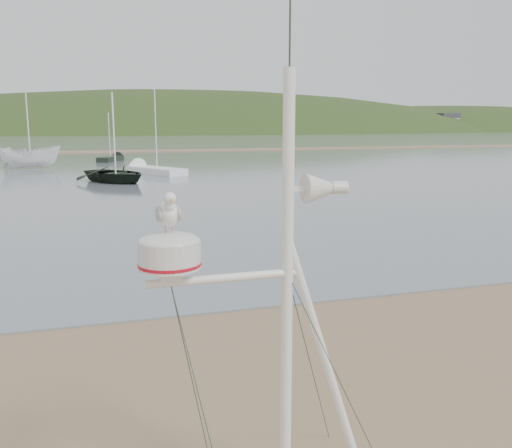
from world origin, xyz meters
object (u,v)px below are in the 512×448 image
object	(u,v)px
boat_dark	(114,142)
sailboat_white_near	(143,169)
boat_white	(29,139)
sailboat_dark_mid	(115,158)
mast_rig	(282,398)

from	to	relation	value
boat_dark	sailboat_white_near	xyz separation A→B (m)	(2.35, 6.83, -2.38)
sailboat_white_near	boat_white	bearing A→B (deg)	143.81
boat_dark	sailboat_dark_mid	bearing A→B (deg)	54.25
mast_rig	boat_white	size ratio (longest dim) A/B	1.05
boat_dark	boat_white	distance (m)	14.82
boat_dark	sailboat_dark_mid	size ratio (longest dim) A/B	1.00
sailboat_white_near	sailboat_dark_mid	bearing A→B (deg)	95.83
mast_rig	boat_white	bearing A→B (deg)	98.42
boat_dark	sailboat_dark_mid	xyz separation A→B (m)	(0.84, 21.66, -2.38)
mast_rig	sailboat_dark_mid	distance (m)	53.91
mast_rig	boat_white	world-z (taller)	mast_rig
boat_white	sailboat_dark_mid	bearing A→B (deg)	-32.75
sailboat_white_near	sailboat_dark_mid	size ratio (longest dim) A/B	1.34
sailboat_white_near	mast_rig	bearing A→B (deg)	-93.11
mast_rig	sailboat_dark_mid	bearing A→B (deg)	89.36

